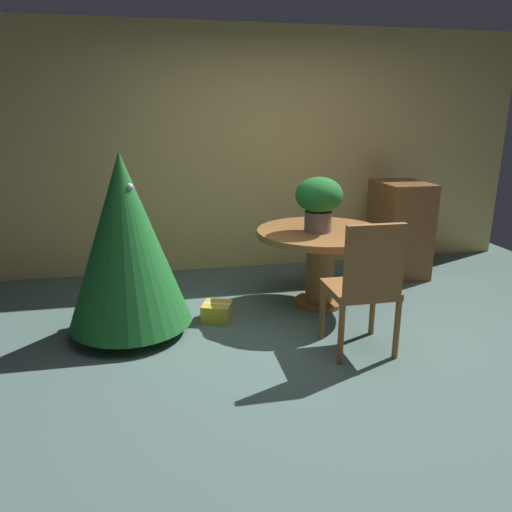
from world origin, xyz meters
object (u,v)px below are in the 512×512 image
wooden_chair_near (366,282)px  wooden_cabinet (399,229)px  flower_vase (319,199)px  gift_box_gold (217,312)px  round_dining_table (321,249)px  holiday_tree (126,241)px

wooden_chair_near → wooden_cabinet: 2.01m
wooden_chair_near → flower_vase: bearing=93.2°
flower_vase → gift_box_gold: 1.31m
round_dining_table → wooden_cabinet: bearing=31.5°
flower_vase → gift_box_gold: flower_vase is taller
round_dining_table → wooden_chair_near: (-0.00, -0.97, 0.03)m
round_dining_table → wooden_cabinet: wooden_cabinet is taller
round_dining_table → gift_box_gold: bearing=-169.9°
flower_vase → wooden_chair_near: bearing=-86.8°
wooden_chair_near → holiday_tree: size_ratio=0.69×
wooden_chair_near → holiday_tree: holiday_tree is taller
flower_vase → wooden_cabinet: flower_vase is taller
gift_box_gold → wooden_cabinet: (2.10, 0.86, 0.43)m
wooden_cabinet → holiday_tree: bearing=-161.1°
round_dining_table → flower_vase: 0.47m
holiday_tree → round_dining_table: bearing=9.1°
wooden_chair_near → wooden_cabinet: (1.13, 1.66, -0.05)m
holiday_tree → flower_vase: bearing=7.8°
flower_vase → gift_box_gold: bearing=-172.1°
wooden_chair_near → wooden_cabinet: bearing=55.9°
wooden_chair_near → gift_box_gold: bearing=140.6°
gift_box_gold → wooden_cabinet: bearing=22.3°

